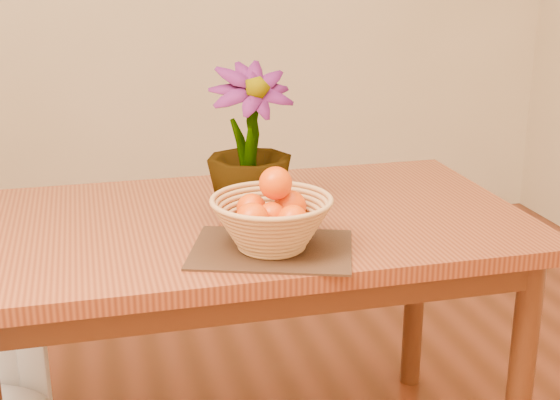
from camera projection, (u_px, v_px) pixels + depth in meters
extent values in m
cube|color=brown|center=(247.00, 224.00, 1.97)|extent=(1.40, 0.80, 0.04)
cube|color=#462310|center=(248.00, 246.00, 1.99)|extent=(1.28, 0.68, 0.08)
cylinder|color=#462310|center=(520.00, 387.00, 1.94)|extent=(0.06, 0.06, 0.71)
cylinder|color=#462310|center=(15.00, 329.00, 2.24)|extent=(0.06, 0.06, 0.71)
cylinder|color=#462310|center=(415.00, 285.00, 2.53)|extent=(0.06, 0.06, 0.71)
cube|color=#3B2315|center=(272.00, 249.00, 1.75)|extent=(0.42, 0.37, 0.01)
cylinder|color=tan|center=(272.00, 247.00, 1.74)|extent=(0.14, 0.14, 0.01)
sphere|color=#EC4E03|center=(272.00, 216.00, 1.72)|extent=(0.06, 0.06, 0.06)
sphere|color=#EC4E03|center=(290.00, 206.00, 1.76)|extent=(0.07, 0.07, 0.07)
sphere|color=#EC4E03|center=(251.00, 208.00, 1.76)|extent=(0.07, 0.07, 0.07)
sphere|color=#EC4E03|center=(252.00, 220.00, 1.68)|extent=(0.07, 0.07, 0.07)
sphere|color=#EC4E03|center=(293.00, 220.00, 1.68)|extent=(0.07, 0.07, 0.07)
sphere|color=#EC4E03|center=(276.00, 183.00, 1.73)|extent=(0.07, 0.07, 0.07)
imported|color=#1F4D16|center=(249.00, 143.00, 1.91)|extent=(0.24, 0.24, 0.38)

